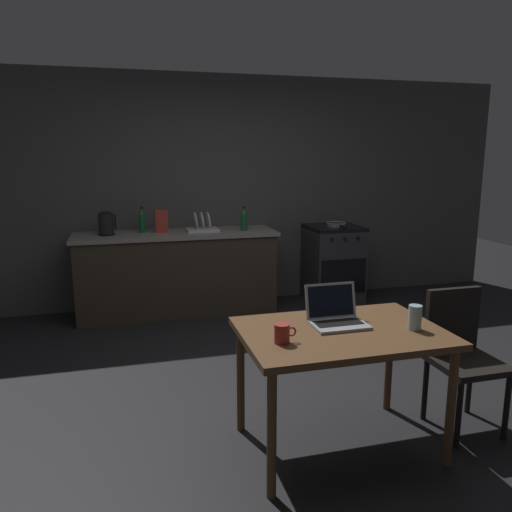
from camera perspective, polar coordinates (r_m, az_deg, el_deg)
name	(u,v)px	position (r m, az deg, el deg)	size (l,w,h in m)	color
ground_plane	(286,386)	(3.93, 3.47, -14.52)	(12.00, 12.00, 0.00)	black
back_wall	(247,191)	(5.91, -1.02, 7.42)	(6.40, 0.10, 2.59)	#484748
kitchen_counter	(177,273)	(5.54, -8.97, -1.88)	(2.16, 0.64, 0.89)	#382D23
stove_oven	(333,263)	(6.01, 8.75, -0.83)	(0.60, 0.62, 0.89)	#2D2D30
dining_table	(341,343)	(2.97, 9.65, -9.71)	(1.15, 0.78, 0.74)	brown
chair	(460,349)	(3.48, 22.23, -9.82)	(0.40, 0.40, 0.88)	black
laptop	(336,317)	(3.01, 9.13, -6.84)	(0.32, 0.27, 0.22)	#99999E
electric_kettle	(106,224)	(5.41, -16.68, 3.51)	(0.18, 0.16, 0.24)	black
bottle	(244,219)	(5.52, -1.40, 4.21)	(0.07, 0.07, 0.26)	#19592D
frying_pan	(336,224)	(5.91, 9.15, 3.60)	(0.23, 0.41, 0.05)	gray
coffee_mug	(282,333)	(2.70, 3.01, -8.78)	(0.12, 0.08, 0.10)	#9E2D28
drinking_glass	(415,317)	(3.02, 17.63, -6.68)	(0.08, 0.08, 0.14)	#99B7C6
cereal_box	(162,221)	(5.44, -10.70, 3.91)	(0.13, 0.05, 0.25)	#B2382D
dish_rack	(202,227)	(5.49, -6.13, 3.31)	(0.34, 0.26, 0.21)	silver
bottle_b	(142,220)	(5.49, -12.83, 3.97)	(0.07, 0.07, 0.28)	#19592D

